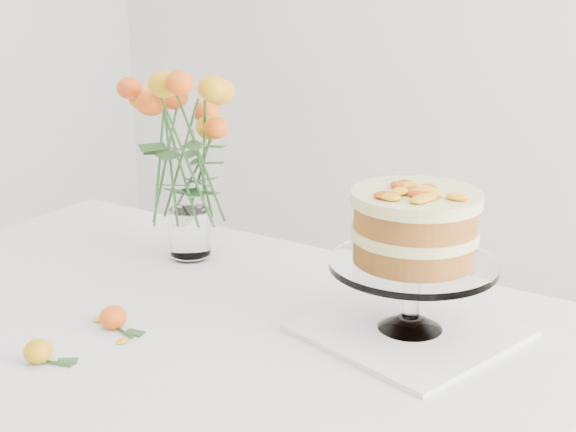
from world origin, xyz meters
name	(u,v)px	position (x,y,z in m)	size (l,w,h in m)	color
table	(185,355)	(0.00, 0.00, 0.67)	(1.43, 0.93, 0.76)	tan
napkin	(410,330)	(0.39, 0.16, 0.76)	(0.33, 0.33, 0.01)	white
cake_stand	(415,234)	(0.39, 0.16, 0.94)	(0.29, 0.29, 0.26)	white
rose_vase	(186,141)	(-0.18, 0.25, 1.02)	(0.38, 0.38, 0.45)	white
loose_rose_near	(38,351)	(-0.08, -0.27, 0.78)	(0.08, 0.05, 0.04)	orange
loose_rose_far	(113,317)	(-0.07, -0.11, 0.78)	(0.09, 0.05, 0.04)	#E7550B
stray_petal_a	(98,320)	(-0.12, -0.10, 0.76)	(0.03, 0.02, 0.00)	#F6A30F
stray_petal_b	(122,341)	(-0.02, -0.14, 0.76)	(0.03, 0.02, 0.00)	#F6A30F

